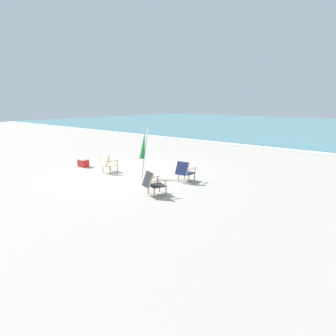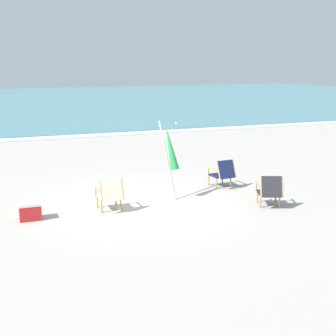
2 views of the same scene
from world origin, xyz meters
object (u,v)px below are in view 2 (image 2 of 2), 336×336
(beach_chair_far_center, at_px, (270,190))
(cooler_box, at_px, (30,211))
(beach_chair_front_left, at_px, (223,173))
(umbrella_furled_green, at_px, (170,148))
(beach_chair_mid_center, at_px, (110,194))

(beach_chair_far_center, height_order, cooler_box, beach_chair_far_center)
(beach_chair_front_left, distance_m, umbrella_furled_green, 2.03)
(beach_chair_mid_center, distance_m, cooler_box, 1.87)
(umbrella_furled_green, distance_m, cooler_box, 3.79)
(beach_chair_mid_center, relative_size, umbrella_furled_green, 0.40)
(beach_chair_far_center, bearing_deg, cooler_box, 169.35)
(beach_chair_mid_center, height_order, cooler_box, beach_chair_mid_center)
(beach_chair_mid_center, height_order, umbrella_furled_green, umbrella_furled_green)
(beach_chair_front_left, xyz_separation_m, umbrella_furled_green, (-1.76, -0.46, 0.89))
(beach_chair_mid_center, xyz_separation_m, beach_chair_front_left, (3.49, 0.99, -0.00))
(beach_chair_front_left, distance_m, cooler_box, 5.44)
(beach_chair_far_center, xyz_separation_m, beach_chair_front_left, (-0.26, 2.04, -0.00))
(beach_chair_front_left, bearing_deg, cooler_box, -169.50)
(umbrella_furled_green, bearing_deg, beach_chair_front_left, 14.77)
(beach_chair_mid_center, bearing_deg, beach_chair_front_left, 15.92)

